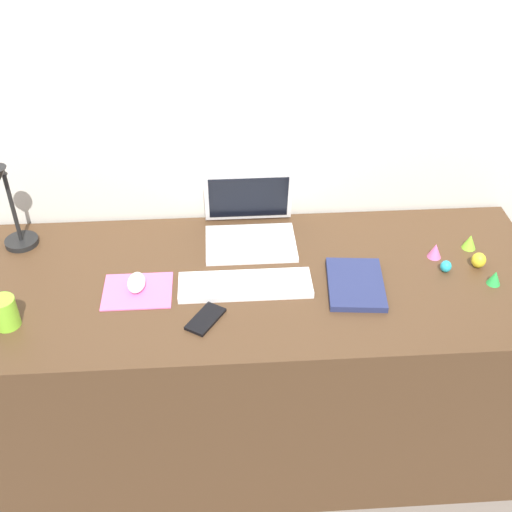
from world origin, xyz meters
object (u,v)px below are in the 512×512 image
at_px(toy_figurine_pink, 435,251).
at_px(toy_figurine_yellow, 479,260).
at_px(laptop, 250,223).
at_px(desk_lamp, 10,209).
at_px(notebook_pad, 356,284).
at_px(toy_figurine_lime, 470,242).
at_px(toy_figurine_cyan, 446,267).
at_px(keyboard, 245,285).
at_px(mouse, 136,283).
at_px(toy_figurine_green, 495,278).
at_px(coffee_mug, 5,313).
at_px(cell_phone, 205,319).

bearing_deg(toy_figurine_pink, toy_figurine_yellow, -25.67).
xyz_separation_m(laptop, desk_lamp, (-0.77, -0.02, 0.10)).
bearing_deg(notebook_pad, toy_figurine_lime, 28.44).
bearing_deg(toy_figurine_yellow, toy_figurine_cyan, -170.49).
bearing_deg(toy_figurine_lime, keyboard, -168.16).
relative_size(toy_figurine_lime, toy_figurine_cyan, 1.32).
bearing_deg(desk_lamp, toy_figurine_pink, -5.85).
bearing_deg(toy_figurine_yellow, mouse, -178.07).
distance_m(keyboard, mouse, 0.33).
height_order(toy_figurine_lime, toy_figurine_pink, same).
bearing_deg(toy_figurine_lime, desk_lamp, 176.22).
height_order(desk_lamp, toy_figurine_green, desk_lamp).
bearing_deg(toy_figurine_green, toy_figurine_lime, 94.68).
xyz_separation_m(toy_figurine_yellow, toy_figurine_lime, (0.00, 0.10, 0.00)).
distance_m(desk_lamp, toy_figurine_cyan, 1.40).
height_order(laptop, keyboard, laptop).
xyz_separation_m(notebook_pad, coffee_mug, (-1.03, -0.11, 0.04)).
distance_m(keyboard, toy_figurine_yellow, 0.75).
bearing_deg(toy_figurine_pink, keyboard, -169.41).
distance_m(notebook_pad, toy_figurine_pink, 0.32).
height_order(laptop, cell_phone, laptop).
height_order(keyboard, toy_figurine_green, toy_figurine_green).
distance_m(laptop, toy_figurine_pink, 0.62).
height_order(cell_phone, toy_figurine_yellow, toy_figurine_yellow).
relative_size(keyboard, toy_figurine_cyan, 10.57).
bearing_deg(toy_figurine_yellow, toy_figurine_pink, 154.33).
height_order(mouse, cell_phone, mouse).
distance_m(toy_figurine_yellow, toy_figurine_green, 0.09).
bearing_deg(toy_figurine_pink, toy_figurine_green, -45.70).
bearing_deg(cell_phone, toy_figurine_yellow, 46.31).
bearing_deg(laptop, cell_phone, -110.17).
height_order(toy_figurine_pink, toy_figurine_cyan, toy_figurine_pink).
xyz_separation_m(coffee_mug, toy_figurine_green, (1.46, 0.09, -0.02)).
bearing_deg(toy_figurine_pink, laptop, 165.10).
bearing_deg(notebook_pad, coffee_mug, -168.66).
bearing_deg(mouse, toy_figurine_yellow, 1.93).
bearing_deg(notebook_pad, cell_phone, -159.62).
height_order(keyboard, toy_figurine_lime, toy_figurine_lime).
relative_size(mouse, toy_figurine_pink, 1.90).
distance_m(laptop, cell_phone, 0.45).
xyz_separation_m(keyboard, toy_figurine_cyan, (0.64, 0.04, 0.01)).
height_order(mouse, notebook_pad, mouse).
bearing_deg(notebook_pad, laptop, 142.13).
distance_m(desk_lamp, toy_figurine_green, 1.54).
distance_m(mouse, toy_figurine_lime, 1.10).
bearing_deg(mouse, desk_lamp, 149.77).
bearing_deg(toy_figurine_lime, notebook_pad, -157.07).
bearing_deg(toy_figurine_green, notebook_pad, 178.18).
relative_size(laptop, keyboard, 0.73).
bearing_deg(coffee_mug, keyboard, 10.08).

